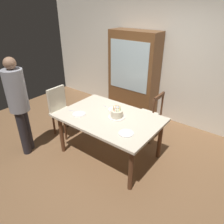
# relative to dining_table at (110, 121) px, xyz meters

# --- Properties ---
(ground) EXTENTS (6.40, 6.40, 0.00)m
(ground) POSITION_rel_dining_table_xyz_m (0.00, 0.00, -0.67)
(ground) COLOR brown
(back_wall) EXTENTS (6.40, 0.10, 2.60)m
(back_wall) POSITION_rel_dining_table_xyz_m (0.00, 1.85, 0.63)
(back_wall) COLOR silver
(back_wall) RESTS_ON ground
(dining_table) EXTENTS (1.64, 1.10, 0.75)m
(dining_table) POSITION_rel_dining_table_xyz_m (0.00, 0.00, 0.00)
(dining_table) COLOR beige
(dining_table) RESTS_ON ground
(birthday_cake) EXTENTS (0.28, 0.28, 0.19)m
(birthday_cake) POSITION_rel_dining_table_xyz_m (0.11, 0.05, 0.14)
(birthday_cake) COLOR silver
(birthday_cake) RESTS_ON dining_table
(plate_near_celebrant) EXTENTS (0.22, 0.22, 0.01)m
(plate_near_celebrant) POSITION_rel_dining_table_xyz_m (-0.45, -0.25, 0.09)
(plate_near_celebrant) COLOR white
(plate_near_celebrant) RESTS_ON dining_table
(plate_far_side) EXTENTS (0.22, 0.22, 0.01)m
(plate_far_side) POSITION_rel_dining_table_xyz_m (-0.08, 0.25, 0.09)
(plate_far_side) COLOR white
(plate_far_side) RESTS_ON dining_table
(plate_near_guest) EXTENTS (0.22, 0.22, 0.01)m
(plate_near_guest) POSITION_rel_dining_table_xyz_m (0.49, -0.25, 0.09)
(plate_near_guest) COLOR white
(plate_near_guest) RESTS_ON dining_table
(fork_near_celebrant) EXTENTS (0.18, 0.05, 0.01)m
(fork_near_celebrant) POSITION_rel_dining_table_xyz_m (-0.61, -0.23, 0.08)
(fork_near_celebrant) COLOR silver
(fork_near_celebrant) RESTS_ON dining_table
(fork_far_side) EXTENTS (0.18, 0.03, 0.01)m
(fork_far_side) POSITION_rel_dining_table_xyz_m (-0.24, 0.25, 0.08)
(fork_far_side) COLOR silver
(fork_far_side) RESTS_ON dining_table
(chair_spindle_back) EXTENTS (0.45, 0.45, 0.95)m
(chair_spindle_back) POSITION_rel_dining_table_xyz_m (0.26, 0.87, -0.21)
(chair_spindle_back) COLOR beige
(chair_spindle_back) RESTS_ON ground
(chair_upholstered) EXTENTS (0.45, 0.44, 0.95)m
(chair_upholstered) POSITION_rel_dining_table_xyz_m (-1.21, -0.01, -0.14)
(chair_upholstered) COLOR beige
(chair_upholstered) RESTS_ON ground
(person_celebrant) EXTENTS (0.32, 0.32, 1.69)m
(person_celebrant) POSITION_rel_dining_table_xyz_m (-1.23, -0.82, 0.30)
(person_celebrant) COLOR #262328
(person_celebrant) RESTS_ON ground
(china_cabinet) EXTENTS (1.10, 0.45, 1.90)m
(china_cabinet) POSITION_rel_dining_table_xyz_m (-0.53, 1.56, 0.28)
(china_cabinet) COLOR brown
(china_cabinet) RESTS_ON ground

